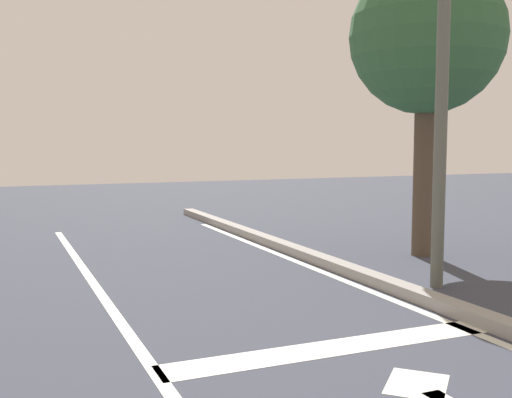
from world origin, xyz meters
name	(u,v)px	position (x,y,z in m)	size (l,w,h in m)	color
stop_bar	(334,347)	(1.75, 7.71, 0.00)	(3.26, 0.40, 0.01)	silver
lane_arrow_head	(417,384)	(1.91, 6.73, 0.00)	(0.56, 0.44, 0.01)	silver
roadside_tree	(427,39)	(5.35, 11.07, 3.46)	(2.45, 2.45, 4.73)	brown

